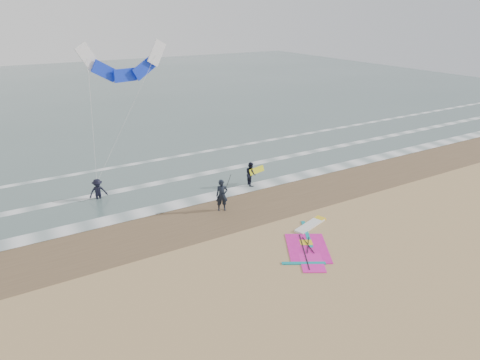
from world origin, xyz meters
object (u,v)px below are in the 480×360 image
person_wading (97,187)px  surf_kite (124,65)px  windsurf_rig (309,241)px  person_standing (222,195)px  person_walking (251,174)px

person_wading → surf_kite: size_ratio=0.21×
person_wading → surf_kite: 8.31m
windsurf_rig → person_standing: size_ratio=2.53×
windsurf_rig → person_standing: bearing=110.2°
person_standing → person_wading: (-5.75, 5.16, -0.09)m
windsurf_rig → surf_kite: surf_kite is taller
person_wading → windsurf_rig: bearing=-54.7°
person_standing → person_wading: size_ratio=1.11×
person_standing → surf_kite: size_ratio=0.24×
windsurf_rig → person_standing: (-2.00, 5.43, 0.90)m
surf_kite → person_walking: bearing=-49.0°
person_walking → surf_kite: 10.95m
person_walking → person_wading: person_wading is taller
person_standing → person_walking: 4.15m
person_walking → person_wading: (-9.17, 2.81, 0.04)m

